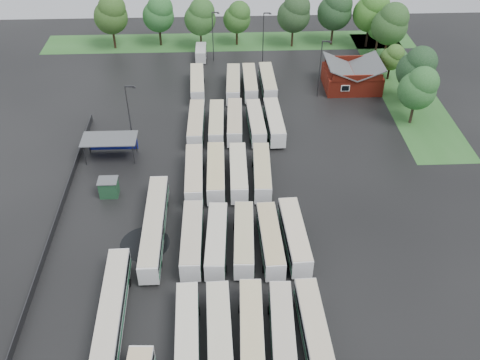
{
  "coord_description": "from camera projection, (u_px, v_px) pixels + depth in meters",
  "views": [
    {
      "loc": [
        -0.43,
        -46.06,
        47.35
      ],
      "look_at": [
        2.0,
        12.0,
        2.5
      ],
      "focal_mm": 40.0,
      "sensor_mm": 36.0,
      "label": 1
    }
  ],
  "objects": [
    {
      "name": "lamp_post_nw",
      "position": [
        130.0,
        113.0,
        80.23
      ],
      "size": [
        1.67,
        0.33,
        10.86
      ],
      "color": "#2D2D30",
      "rests_on": "ground"
    },
    {
      "name": "bus_r3c2",
      "position": [
        238.0,
        172.0,
        76.1
      ],
      "size": [
        2.53,
        11.36,
        3.16
      ],
      "rotation": [
        0.0,
        0.0,
        -0.01
      ],
      "color": "silver",
      "rests_on": "ground"
    },
    {
      "name": "bus_r5c3",
      "position": [
        250.0,
        83.0,
        97.84
      ],
      "size": [
        2.42,
        11.16,
        3.1
      ],
      "rotation": [
        0.0,
        0.0,
        -0.0
      ],
      "color": "silver",
      "rests_on": "ground"
    },
    {
      "name": "tree_east_1",
      "position": [
        418.0,
        68.0,
        90.71
      ],
      "size": [
        6.59,
        6.59,
        10.91
      ],
      "color": "#34251C",
      "rests_on": "ground"
    },
    {
      "name": "artic_bus_west_b",
      "position": [
        154.0,
        226.0,
        67.13
      ],
      "size": [
        2.45,
        17.19,
        3.19
      ],
      "rotation": [
        0.0,
        0.0,
        0.0
      ],
      "color": "silver",
      "rests_on": "ground"
    },
    {
      "name": "bus_r2c3",
      "position": [
        270.0,
        240.0,
        65.23
      ],
      "size": [
        2.73,
        11.31,
        3.13
      ],
      "rotation": [
        0.0,
        0.0,
        0.03
      ],
      "color": "silver",
      "rests_on": "ground"
    },
    {
      "name": "tree_east_0",
      "position": [
        419.0,
        88.0,
        85.94
      ],
      "size": [
        6.21,
        6.21,
        10.28
      ],
      "color": "#33251C",
      "rests_on": "ground"
    },
    {
      "name": "bus_r1c2",
      "position": [
        251.0,
        329.0,
        54.83
      ],
      "size": [
        2.78,
        11.36,
        3.14
      ],
      "rotation": [
        0.0,
        0.0,
        -0.03
      ],
      "color": "silver",
      "rests_on": "ground"
    },
    {
      "name": "bus_r3c1",
      "position": [
        216.0,
        172.0,
        76.0
      ],
      "size": [
        2.55,
        11.61,
        3.23
      ],
      "rotation": [
        0.0,
        0.0,
        -0.01
      ],
      "color": "silver",
      "rests_on": "ground"
    },
    {
      "name": "bus_r4c1",
      "position": [
        217.0,
        123.0,
        86.71
      ],
      "size": [
        2.61,
        11.13,
        3.08
      ],
      "rotation": [
        0.0,
        0.0,
        -0.02
      ],
      "color": "silver",
      "rests_on": "ground"
    },
    {
      "name": "tree_north_6",
      "position": [
        372.0,
        11.0,
        109.87
      ],
      "size": [
        7.29,
        7.29,
        12.08
      ],
      "color": "black",
      "rests_on": "ground"
    },
    {
      "name": "bus_r4c0",
      "position": [
        196.0,
        124.0,
        86.42
      ],
      "size": [
        2.65,
        11.46,
        3.18
      ],
      "rotation": [
        0.0,
        0.0,
        -0.02
      ],
      "color": "silver",
      "rests_on": "ground"
    },
    {
      "name": "minibus",
      "position": [
        201.0,
        53.0,
        109.01
      ],
      "size": [
        2.21,
        5.69,
        2.47
      ],
      "rotation": [
        0.0,
        0.0,
        -0.01
      ],
      "color": "silver",
      "rests_on": "ground"
    },
    {
      "name": "lamp_post_back_w",
      "position": [
        213.0,
        33.0,
        105.63
      ],
      "size": [
        1.55,
        0.3,
        10.09
      ],
      "color": "#2D2D30",
      "rests_on": "ground"
    },
    {
      "name": "brick_building",
      "position": [
        352.0,
        78.0,
        98.86
      ],
      "size": [
        10.07,
        8.6,
        5.39
      ],
      "color": "maroon",
      "rests_on": "ground"
    },
    {
      "name": "lamp_post_ne",
      "position": [
        321.0,
        65.0,
        93.5
      ],
      "size": [
        1.64,
        0.32,
        10.66
      ],
      "color": "#2D2D30",
      "rests_on": "ground"
    },
    {
      "name": "bus_r4c3",
      "position": [
        256.0,
        123.0,
        86.85
      ],
      "size": [
        2.75,
        11.16,
        3.08
      ],
      "rotation": [
        0.0,
        0.0,
        0.04
      ],
      "color": "silver",
      "rests_on": "ground"
    },
    {
      "name": "bus_r4c2",
      "position": [
        235.0,
        122.0,
        86.97
      ],
      "size": [
        2.81,
        11.32,
        3.13
      ],
      "rotation": [
        0.0,
        0.0,
        -0.04
      ],
      "color": "silver",
      "rests_on": "ground"
    },
    {
      "name": "puddle_2",
      "position": [
        145.0,
        244.0,
        67.11
      ],
      "size": [
        6.27,
        6.27,
        0.01
      ],
      "primitive_type": "cylinder",
      "color": "black",
      "rests_on": "ground"
    },
    {
      "name": "bus_r5c4",
      "position": [
        268.0,
        82.0,
        98.04
      ],
      "size": [
        2.57,
        11.33,
        3.14
      ],
      "rotation": [
        0.0,
        0.0,
        0.01
      ],
      "color": "silver",
      "rests_on": "ground"
    },
    {
      "name": "bus_r3c0",
      "position": [
        194.0,
        174.0,
        75.63
      ],
      "size": [
        2.65,
        11.6,
        3.22
      ],
      "rotation": [
        0.0,
        0.0,
        0.02
      ],
      "color": "silver",
      "rests_on": "ground"
    },
    {
      "name": "bus_r5c2",
      "position": [
        233.0,
        84.0,
        97.39
      ],
      "size": [
        2.86,
        11.5,
        3.18
      ],
      "rotation": [
        0.0,
        0.0,
        -0.04
      ],
      "color": "silver",
      "rests_on": "ground"
    },
    {
      "name": "tree_north_5",
      "position": [
        336.0,
        10.0,
        110.83
      ],
      "size": [
        7.18,
        7.18,
        11.88
      ],
      "color": "#38261C",
      "rests_on": "ground"
    },
    {
      "name": "bus_r2c4",
      "position": [
        294.0,
        236.0,
        65.7
      ],
      "size": [
        2.97,
        11.69,
        3.23
      ],
      "rotation": [
        0.0,
        0.0,
        0.04
      ],
      "color": "silver",
      "rests_on": "ground"
    },
    {
      "name": "tree_north_4",
      "position": [
        295.0,
        13.0,
        110.25
      ],
      "size": [
        6.88,
        6.88,
        11.4
      ],
      "color": "#3A2519",
      "rests_on": "ground"
    },
    {
      "name": "utility_hut",
      "position": [
        109.0,
        187.0,
        74.0
      ],
      "size": [
        2.7,
        2.2,
        2.62
      ],
      "color": "#194326",
      "rests_on": "ground"
    },
    {
      "name": "bus_r2c0",
      "position": [
        192.0,
        239.0,
        65.28
      ],
      "size": [
        2.58,
        11.56,
        3.21
      ],
      "rotation": [
        0.0,
        0.0,
        -0.01
      ],
      "color": "silver",
      "rests_on": "ground"
    },
    {
      "name": "bus_r1c0",
      "position": [
        187.0,
        332.0,
        54.61
      ],
      "size": [
        2.68,
        11.14,
        3.08
      ],
      "rotation": [
        0.0,
        0.0,
        0.03
      ],
      "color": "silver",
      "rests_on": "ground"
    },
    {
      "name": "bus_r1c3",
      "position": [
        282.0,
        330.0,
        54.77
      ],
      "size": [
        2.87,
        11.12,
        3.07
      ],
      "rotation": [
        0.0,
        0.0,
        -0.05
      ],
      "color": "silver",
      "rests_on": "ground"
    },
    {
      "name": "tree_north_2",
      "position": [
        201.0,
        16.0,
        109.68
      ],
      "size": [
        6.53,
        6.53,
        10.82
      ],
      "color": "#35231A",
      "rests_on": "ground"
    },
    {
      "name": "tree_north_3",
      "position": [
        238.0,
        17.0,
        111.71
      ],
      "size": [
        5.76,
        5.76,
        9.55
      ],
      "color": "#342213",
      "rests_on": "ground"
    },
    {
      "name": "grass_strip_east",
      "position": [
        403.0,
        86.0,
        100.35
      ],
      "size": [
        10.0,
        50.0,
        0.01
      ],
      "primitive_type": "cube",
      "color": "#2C6226",
      "rests_on": "ground"
    },
    {
      "name": "tree_north_0",
      "position": [
        111.0,
        14.0,
        109.5
      ],
      "size": [
        6.98,
        6.98,
        11.55
      ],
      "color": "#362015",
      "rests_on": "ground"
    },
    {
      "name": "tree_east_4",
      "position": [
        381.0,
        26.0,
        110.11
      ],
      "size": [
        4.96,
        4.95,
        8.19
      ],
      "color": "#39251A",
      "rests_on": "ground"
    },
    {
      "name": "bus_r2c2",
      "position": [
        244.0,
        239.0,
        65.37
      ],
      "size": [
        2.89,
        11.27,
        3.11
      ],
      "rotation": [
        0.0,
        0.0,
        -0.05
      ],
      "color": "silver",
      "rests_on": "ground"
    },
    {
      "name": "bus_r1c4",
      "position": [
        313.0,
        328.0,
        54.89
      ],
      "size": [
        2.69,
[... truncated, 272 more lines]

